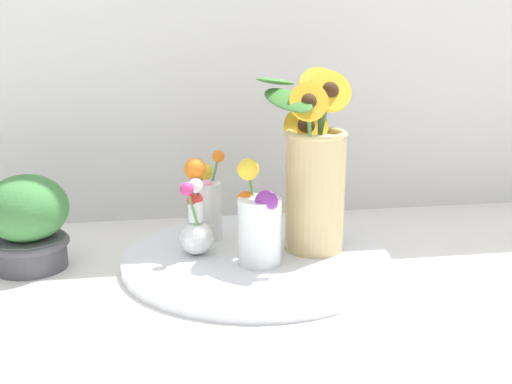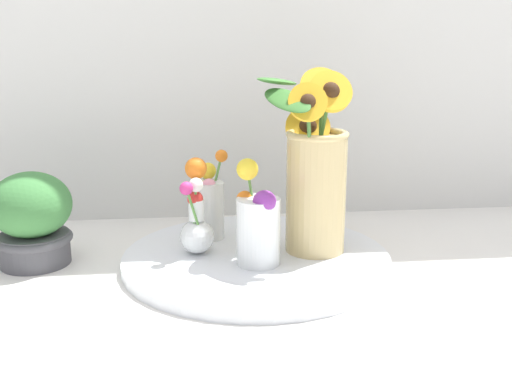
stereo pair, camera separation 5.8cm
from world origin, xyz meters
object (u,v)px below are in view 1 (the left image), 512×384
object	(u,v)px
serving_tray	(256,259)
vase_small_center	(259,224)
vase_small_back	(205,206)
potted_plant	(28,222)
mason_jar_sunflowers	(314,176)
vase_bulb_right	(196,218)

from	to	relation	value
serving_tray	vase_small_center	bearing A→B (deg)	-92.79
serving_tray	vase_small_back	distance (m)	0.16
vase_small_center	potted_plant	size ratio (longest dim) A/B	1.06
mason_jar_sunflowers	vase_small_center	world-z (taller)	mason_jar_sunflowers
vase_bulb_right	vase_small_back	xyz separation A→B (m)	(0.03, 0.09, -0.00)
mason_jar_sunflowers	potted_plant	size ratio (longest dim) A/B	1.95
serving_tray	vase_bulb_right	world-z (taller)	vase_bulb_right
vase_small_center	vase_small_back	distance (m)	0.18
serving_tray	potted_plant	xyz separation A→B (m)	(-0.43, 0.05, 0.08)
vase_small_center	vase_bulb_right	xyz separation A→B (m)	(-0.11, 0.07, -0.00)
vase_bulb_right	vase_small_back	bearing A→B (deg)	74.79
vase_small_center	vase_bulb_right	distance (m)	0.13
serving_tray	vase_small_center	size ratio (longest dim) A/B	2.66
vase_small_back	potted_plant	size ratio (longest dim) A/B	1.01
mason_jar_sunflowers	potted_plant	bearing A→B (deg)	176.18
vase_bulb_right	vase_small_back	world-z (taller)	vase_bulb_right
potted_plant	mason_jar_sunflowers	bearing A→B (deg)	-3.82
serving_tray	vase_small_center	world-z (taller)	vase_small_center
mason_jar_sunflowers	vase_small_back	bearing A→B (deg)	153.62
vase_small_center	potted_plant	world-z (taller)	vase_small_center
serving_tray	vase_small_back	world-z (taller)	vase_small_back
serving_tray	vase_bulb_right	xyz separation A→B (m)	(-0.11, 0.02, 0.08)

